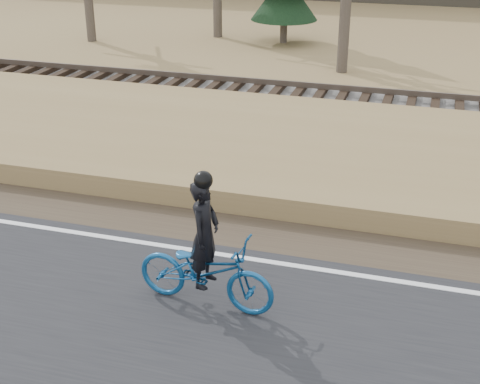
# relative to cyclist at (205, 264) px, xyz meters

# --- Properties ---
(ground) EXTENTS (120.00, 120.00, 0.00)m
(ground) POSITION_rel_cyclist_xyz_m (1.07, 1.21, -0.72)
(ground) COLOR olive
(ground) RESTS_ON ground
(road) EXTENTS (120.00, 6.00, 0.06)m
(road) POSITION_rel_cyclist_xyz_m (1.07, -1.29, -0.69)
(road) COLOR black
(road) RESTS_ON ground
(edge_line) EXTENTS (120.00, 0.12, 0.01)m
(edge_line) POSITION_rel_cyclist_xyz_m (1.07, 1.41, -0.66)
(edge_line) COLOR silver
(edge_line) RESTS_ON road
(shoulder) EXTENTS (120.00, 1.60, 0.04)m
(shoulder) POSITION_rel_cyclist_xyz_m (1.07, 2.41, -0.70)
(shoulder) COLOR #473A2B
(shoulder) RESTS_ON ground
(embankment) EXTENTS (120.00, 5.00, 0.44)m
(embankment) POSITION_rel_cyclist_xyz_m (1.07, 5.41, -0.50)
(embankment) COLOR olive
(embankment) RESTS_ON ground
(ballast) EXTENTS (120.00, 3.00, 0.45)m
(ballast) POSITION_rel_cyclist_xyz_m (1.07, 9.21, -0.50)
(ballast) COLOR slate
(ballast) RESTS_ON ground
(railroad) EXTENTS (120.00, 2.40, 0.29)m
(railroad) POSITION_rel_cyclist_xyz_m (1.07, 9.21, -0.19)
(railroad) COLOR black
(railroad) RESTS_ON ballast
(cyclist) EXTENTS (2.12, 0.89, 2.09)m
(cyclist) POSITION_rel_cyclist_xyz_m (0.00, 0.00, 0.00)
(cyclist) COLOR navy
(cyclist) RESTS_ON road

